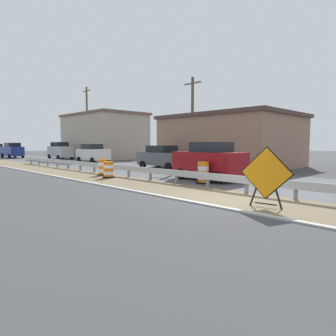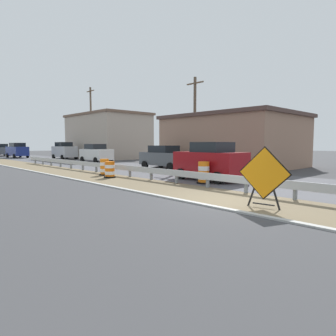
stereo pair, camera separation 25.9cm
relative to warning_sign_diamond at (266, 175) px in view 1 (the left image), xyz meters
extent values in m
plane|color=#3D3D3F|center=(0.19, 1.46, -1.06)|extent=(160.00, 160.00, 0.00)
cube|color=#706047|center=(0.63, 1.46, -1.06)|extent=(3.28, 120.00, 0.01)
cube|color=#4C4C51|center=(6.10, 1.46, -1.06)|extent=(7.66, 120.00, 0.00)
cube|color=#ADADA8|center=(-1.11, 1.46, -1.06)|extent=(0.20, 120.00, 0.11)
cube|color=#ADB2B7|center=(2.02, 1.93, -0.51)|extent=(0.08, 51.46, 0.32)
cube|color=slate|center=(2.10, -0.12, -0.71)|extent=(0.12, 0.12, 0.70)
cube|color=slate|center=(2.10, 1.93, -0.71)|extent=(0.12, 0.12, 0.70)
cube|color=slate|center=(2.10, 3.99, -0.71)|extent=(0.12, 0.12, 0.70)
cube|color=slate|center=(2.10, 6.05, -0.71)|extent=(0.12, 0.12, 0.70)
cube|color=slate|center=(2.10, 8.11, -0.71)|extent=(0.12, 0.12, 0.70)
cube|color=slate|center=(2.10, 10.17, -0.71)|extent=(0.12, 0.12, 0.70)
cube|color=slate|center=(2.10, 12.23, -0.71)|extent=(0.12, 0.12, 0.70)
cube|color=slate|center=(2.10, 14.29, -0.71)|extent=(0.12, 0.12, 0.70)
cube|color=slate|center=(2.10, 16.34, -0.71)|extent=(0.12, 0.12, 0.70)
cube|color=slate|center=(2.10, 18.40, -0.71)|extent=(0.12, 0.12, 0.70)
cube|color=slate|center=(2.10, 20.46, -0.71)|extent=(0.12, 0.12, 0.70)
cube|color=slate|center=(2.10, 22.52, -0.71)|extent=(0.12, 0.12, 0.70)
cube|color=slate|center=(2.10, 24.58, -0.71)|extent=(0.12, 0.12, 0.70)
cube|color=slate|center=(2.10, 26.64, -0.71)|extent=(0.12, 0.12, 0.70)
cube|color=black|center=(0.06, -0.35, -0.54)|extent=(0.10, 0.39, 1.06)
cube|color=black|center=(-0.03, 0.35, -0.54)|extent=(0.10, 0.39, 1.06)
cube|color=black|center=(0.01, 0.00, -0.94)|extent=(0.13, 0.72, 0.04)
cube|color=orange|center=(-0.01, 0.00, 0.07)|extent=(0.24, 1.62, 1.63)
cube|color=black|center=(0.01, 0.00, 0.07)|extent=(0.24, 1.71, 1.73)
cylinder|color=orange|center=(3.07, 5.04, -0.95)|extent=(0.58, 0.58, 0.23)
cylinder|color=white|center=(3.07, 5.04, -0.72)|extent=(0.58, 0.58, 0.23)
cylinder|color=orange|center=(3.07, 5.04, -0.49)|extent=(0.58, 0.58, 0.23)
cylinder|color=white|center=(3.07, 5.04, -0.26)|extent=(0.58, 0.58, 0.23)
cylinder|color=orange|center=(3.07, 5.04, -0.04)|extent=(0.58, 0.58, 0.23)
cylinder|color=black|center=(3.07, 5.04, -1.02)|extent=(0.72, 0.72, 0.08)
cylinder|color=orange|center=(0.95, 10.65, -0.96)|extent=(0.58, 0.58, 0.20)
cylinder|color=white|center=(0.95, 10.65, -0.77)|extent=(0.58, 0.58, 0.20)
cylinder|color=orange|center=(0.95, 10.65, -0.57)|extent=(0.58, 0.58, 0.20)
cylinder|color=white|center=(0.95, 10.65, -0.37)|extent=(0.58, 0.58, 0.20)
cylinder|color=orange|center=(0.95, 10.65, -0.17)|extent=(0.58, 0.58, 0.20)
cylinder|color=black|center=(0.95, 10.65, -1.02)|extent=(0.73, 0.73, 0.08)
cylinder|color=orange|center=(1.47, 12.11, -0.96)|extent=(0.56, 0.56, 0.21)
cylinder|color=white|center=(1.47, 12.11, -0.74)|extent=(0.56, 0.56, 0.21)
cylinder|color=orange|center=(1.47, 12.11, -0.53)|extent=(0.56, 0.56, 0.21)
cylinder|color=white|center=(1.47, 12.11, -0.31)|extent=(0.56, 0.56, 0.21)
cylinder|color=orange|center=(1.47, 12.11, -0.10)|extent=(0.56, 0.56, 0.21)
cylinder|color=black|center=(1.47, 12.11, -1.02)|extent=(0.70, 0.70, 0.08)
cube|color=navy|center=(4.66, 41.32, -0.10)|extent=(1.87, 4.70, 1.29)
cube|color=black|center=(4.67, 41.13, 0.83)|extent=(1.64, 2.18, 0.56)
cylinder|color=black|center=(3.74, 42.84, -0.74)|extent=(0.23, 0.64, 0.64)
cylinder|color=black|center=(5.52, 42.88, -0.74)|extent=(0.23, 0.64, 0.64)
cylinder|color=black|center=(3.81, 39.76, -0.74)|extent=(0.23, 0.64, 0.64)
cylinder|color=black|center=(5.59, 39.80, -0.74)|extent=(0.23, 0.64, 0.64)
cube|color=silver|center=(7.67, 24.06, -0.17)|extent=(1.91, 4.25, 1.14)
cube|color=black|center=(7.67, 24.23, 0.68)|extent=(1.68, 1.97, 0.56)
cylinder|color=black|center=(8.61, 22.69, -0.74)|extent=(0.23, 0.64, 0.64)
cylinder|color=black|center=(6.79, 22.65, -0.74)|extent=(0.23, 0.64, 0.64)
cylinder|color=black|center=(8.55, 25.47, -0.74)|extent=(0.23, 0.64, 0.64)
cylinder|color=black|center=(6.73, 25.43, -0.74)|extent=(0.23, 0.64, 0.64)
cube|color=maroon|center=(4.42, 5.72, -0.10)|extent=(2.02, 4.10, 1.28)
cube|color=black|center=(4.41, 5.55, 0.82)|extent=(1.77, 1.91, 0.56)
cylinder|color=black|center=(3.49, 7.08, -0.74)|extent=(0.24, 0.65, 0.64)
cylinder|color=black|center=(5.41, 7.03, -0.74)|extent=(0.24, 0.65, 0.64)
cylinder|color=black|center=(3.43, 4.40, -0.74)|extent=(0.24, 0.65, 0.64)
cylinder|color=black|center=(5.34, 4.35, -0.74)|extent=(0.24, 0.65, 0.64)
cube|color=#4C5156|center=(7.55, 12.80, -0.23)|extent=(1.95, 4.53, 1.03)
cube|color=black|center=(7.55, 12.98, 0.57)|extent=(1.70, 2.11, 0.56)
cylinder|color=black|center=(8.51, 11.34, -0.74)|extent=(0.24, 0.65, 0.64)
cylinder|color=black|center=(6.68, 11.30, -0.74)|extent=(0.24, 0.65, 0.64)
cylinder|color=black|center=(8.43, 14.30, -0.74)|extent=(0.24, 0.65, 0.64)
cylinder|color=black|center=(6.60, 14.26, -0.74)|extent=(0.24, 0.65, 0.64)
cylinder|color=black|center=(5.39, 47.88, -0.74)|extent=(0.22, 0.64, 0.64)
cube|color=silver|center=(8.01, 32.88, -0.06)|extent=(1.83, 4.10, 1.37)
cube|color=black|center=(8.01, 33.04, 0.91)|extent=(1.64, 1.89, 0.56)
cylinder|color=black|center=(8.92, 31.53, -0.74)|extent=(0.22, 0.64, 0.64)
cylinder|color=black|center=(7.10, 31.52, -0.74)|extent=(0.22, 0.64, 0.64)
cylinder|color=black|center=(8.91, 34.23, -0.74)|extent=(0.22, 0.64, 0.64)
cylinder|color=black|center=(7.09, 34.23, -0.74)|extent=(0.22, 0.64, 0.64)
cube|color=#93705B|center=(13.93, 10.57, 1.09)|extent=(8.56, 10.63, 4.31)
cube|color=#4C3833|center=(13.93, 10.57, 3.39)|extent=(8.90, 11.05, 0.30)
cube|color=#AD9E8E|center=(13.79, 31.54, 1.87)|extent=(7.31, 11.59, 5.87)
cube|color=brown|center=(13.79, 31.54, 4.96)|extent=(7.60, 12.05, 0.30)
cylinder|color=brown|center=(10.18, 11.96, 2.75)|extent=(0.24, 0.24, 7.61)
cube|color=brown|center=(10.18, 11.96, 6.05)|extent=(0.12, 1.80, 0.10)
cylinder|color=brown|center=(10.96, 31.02, 3.68)|extent=(0.24, 0.24, 9.48)
cube|color=brown|center=(10.96, 31.02, 7.92)|extent=(0.12, 1.80, 0.10)
camera|label=1|loc=(-8.84, -4.49, 1.02)|focal=31.35mm
camera|label=2|loc=(-8.66, -4.67, 1.02)|focal=31.35mm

